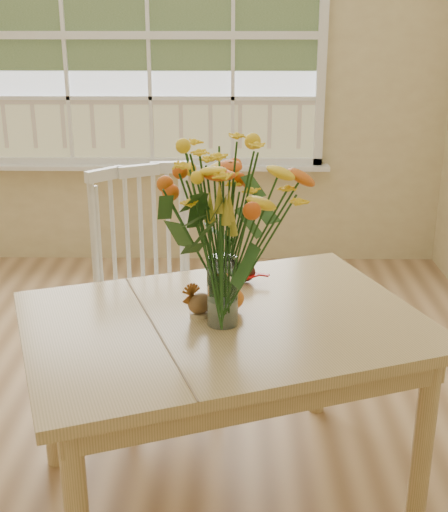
{
  "coord_description": "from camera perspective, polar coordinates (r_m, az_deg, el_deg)",
  "views": [
    {
      "loc": [
        0.56,
        -2.42,
        1.71
      ],
      "look_at": [
        0.53,
        -0.28,
        0.93
      ],
      "focal_mm": 48.0,
      "sensor_mm": 36.0,
      "label": 1
    }
  ],
  "objects": [
    {
      "name": "windsor_chair",
      "position": [
        3.08,
        -6.08,
        -1.74
      ],
      "size": [
        0.64,
        0.63,
        1.04
      ],
      "rotation": [
        0.0,
        0.0,
        0.48
      ],
      "color": "white",
      "rests_on": "floor"
    },
    {
      "name": "dining_table",
      "position": [
        2.39,
        -0.01,
        -7.22
      ],
      "size": [
        1.58,
        1.35,
        0.71
      ],
      "rotation": [
        0.0,
        0.0,
        0.35
      ],
      "color": "tan",
      "rests_on": "floor"
    },
    {
      "name": "pumpkin",
      "position": [
        2.39,
        0.43,
        -3.65
      ],
      "size": [
        0.1,
        0.1,
        0.08
      ],
      "primitive_type": "ellipsoid",
      "color": "#CF6118",
      "rests_on": "dining_table"
    },
    {
      "name": "flower_vase",
      "position": [
        2.18,
        -0.12,
        2.64
      ],
      "size": [
        0.49,
        0.49,
        0.58
      ],
      "color": "white",
      "rests_on": "dining_table"
    },
    {
      "name": "turkey_figurine",
      "position": [
        2.35,
        -2.03,
        -3.96
      ],
      "size": [
        0.11,
        0.11,
        0.11
      ],
      "rotation": [
        0.0,
        0.0,
        0.62
      ],
      "color": "#CCB78C",
      "rests_on": "dining_table"
    },
    {
      "name": "window",
      "position": [
        4.67,
        -6.34,
        17.6
      ],
      "size": [
        2.42,
        0.12,
        1.74
      ],
      "color": "silver",
      "rests_on": "wall_back"
    },
    {
      "name": "floor",
      "position": [
        3.02,
        -10.32,
        -15.07
      ],
      "size": [
        4.0,
        4.5,
        0.01
      ],
      "primitive_type": "cube",
      "color": "#956F48",
      "rests_on": "ground"
    },
    {
      "name": "dark_gourd",
      "position": [
        2.64,
        1.74,
        -1.42
      ],
      "size": [
        0.12,
        0.08,
        0.07
      ],
      "color": "#38160F",
      "rests_on": "dining_table"
    },
    {
      "name": "wall_back",
      "position": [
        4.72,
        -6.2,
        15.42
      ],
      "size": [
        4.0,
        0.02,
        2.7
      ],
      "primitive_type": "cube",
      "color": "#CBB682",
      "rests_on": "floor"
    }
  ]
}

